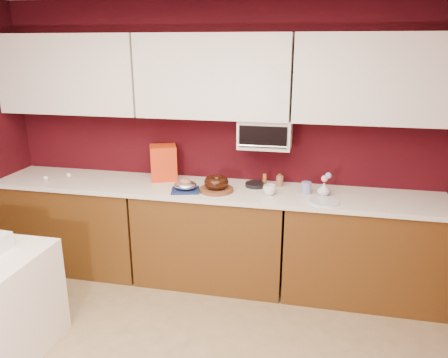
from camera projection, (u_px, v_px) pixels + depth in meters
wall_back at (218, 141)px, 4.03m from camera, size 4.00×0.02×2.50m
base_cabinet_left at (78, 224)px, 4.25m from camera, size 1.31×0.58×0.86m
base_cabinet_center at (211, 237)px, 3.98m from camera, size 1.31×0.58×0.86m
base_cabinet_right at (363, 250)px, 3.71m from camera, size 1.31×0.58×0.86m
countertop at (211, 190)px, 3.85m from camera, size 4.00×0.62×0.04m
upper_cabinet_left at (71, 74)px, 3.97m from camera, size 1.31×0.33×0.70m
upper_cabinet_center at (214, 76)px, 3.70m from camera, size 1.31×0.33×0.70m
upper_cabinet_right at (378, 79)px, 3.43m from camera, size 1.31×0.33×0.70m
toaster_oven at (265, 133)px, 3.77m from camera, size 0.45×0.30×0.25m
toaster_oven_door at (263, 137)px, 3.62m from camera, size 0.40×0.02×0.18m
toaster_oven_handle at (262, 146)px, 3.63m from camera, size 0.42×0.02×0.02m
cake_base at (216, 190)px, 3.75m from camera, size 0.33×0.33×0.03m
bundt_cake at (216, 182)px, 3.73m from camera, size 0.22×0.22×0.09m
navy_towel at (185, 190)px, 3.75m from camera, size 0.28×0.25×0.02m
foil_ham_nest at (185, 185)px, 3.74m from camera, size 0.21×0.18×0.07m
roasted_ham at (185, 182)px, 3.73m from camera, size 0.13×0.12×0.07m
pandoro_box at (164, 163)px, 4.04m from camera, size 0.30×0.29×0.32m
dark_pan at (256, 185)px, 3.88m from camera, size 0.23×0.23×0.03m
coffee_mug at (269, 189)px, 3.65m from camera, size 0.11×0.11×0.10m
blue_jar at (306, 188)px, 3.68m from camera, size 0.09×0.09×0.10m
flower_vase at (324, 189)px, 3.63m from camera, size 0.11×0.11×0.12m
flower_pink at (324, 179)px, 3.60m from camera, size 0.05×0.05×0.05m
flower_blue at (328, 176)px, 3.61m from camera, size 0.05×0.05×0.05m
china_plate at (324, 202)px, 3.49m from camera, size 0.30×0.30×0.01m
amber_bottle at (265, 180)px, 3.89m from camera, size 0.04×0.04×0.11m
paper_cup at (280, 181)px, 3.88m from camera, size 0.07×0.07×0.09m
egg_left at (46, 178)px, 4.05m from camera, size 0.06×0.04×0.04m
egg_right at (69, 175)px, 4.15m from camera, size 0.05×0.05×0.04m
amber_bottle_tall at (279, 180)px, 3.89m from camera, size 0.04×0.04×0.11m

